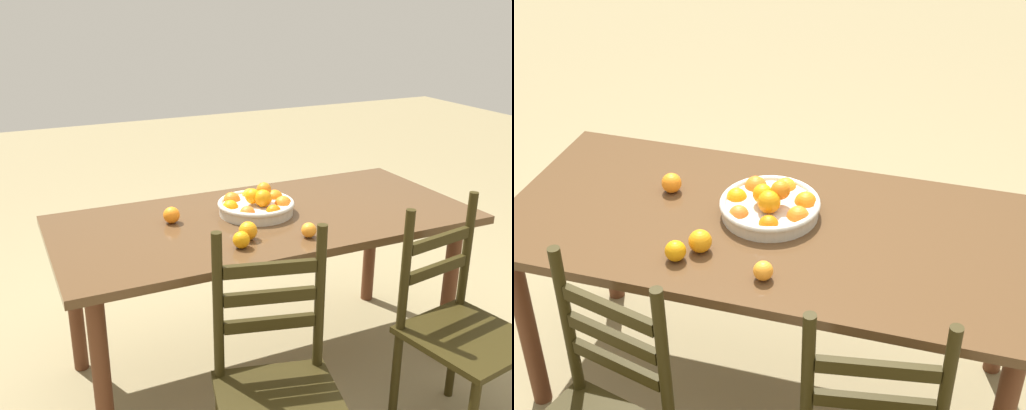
# 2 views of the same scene
# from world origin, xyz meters

# --- Properties ---
(ground_plane) EXTENTS (12.00, 12.00, 0.00)m
(ground_plane) POSITION_xyz_m (0.00, 0.00, 0.00)
(ground_plane) COLOR #897A54
(dining_table) EXTENTS (1.85, 0.86, 0.75)m
(dining_table) POSITION_xyz_m (0.00, 0.00, 0.67)
(dining_table) COLOR #50361E
(dining_table) RESTS_ON ground
(chair_near_window) EXTENTS (0.47, 0.47, 0.95)m
(chair_near_window) POSITION_xyz_m (-0.48, 0.74, 0.45)
(chair_near_window) COLOR black
(chair_near_window) RESTS_ON ground
(chair_by_cabinet) EXTENTS (0.49, 0.49, 0.97)m
(chair_by_cabinet) POSITION_xyz_m (0.32, 0.75, 0.45)
(chair_by_cabinet) COLOR black
(chair_by_cabinet) RESTS_ON ground
(fruit_bowl) EXTENTS (0.35, 0.35, 0.14)m
(fruit_bowl) POSITION_xyz_m (0.02, -0.05, 0.79)
(fruit_bowl) COLOR beige
(fruit_bowl) RESTS_ON dining_table
(orange_loose_0) EXTENTS (0.07, 0.07, 0.07)m
(orange_loose_0) POSITION_xyz_m (0.24, 0.28, 0.79)
(orange_loose_0) COLOR orange
(orange_loose_0) RESTS_ON dining_table
(orange_loose_1) EXTENTS (0.08, 0.08, 0.08)m
(orange_loose_1) POSITION_xyz_m (0.18, 0.21, 0.79)
(orange_loose_1) COLOR orange
(orange_loose_1) RESTS_ON dining_table
(orange_loose_2) EXTENTS (0.06, 0.06, 0.06)m
(orange_loose_2) POSITION_xyz_m (-0.05, 0.29, 0.79)
(orange_loose_2) COLOR orange
(orange_loose_2) RESTS_ON dining_table
(orange_loose_3) EXTENTS (0.07, 0.07, 0.07)m
(orange_loose_3) POSITION_xyz_m (0.40, -0.10, 0.79)
(orange_loose_3) COLOR orange
(orange_loose_3) RESTS_ON dining_table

